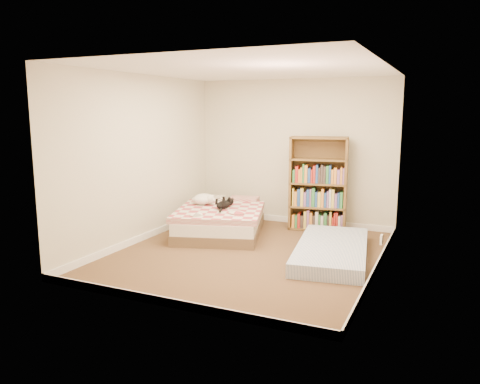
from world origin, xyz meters
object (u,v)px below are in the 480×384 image
at_px(bed, 222,220).
at_px(floor_mattress, 332,250).
at_px(black_cat, 225,204).
at_px(white_dog, 204,199).
at_px(bookshelf, 318,196).

height_order(bed, floor_mattress, bed).
height_order(black_cat, white_dog, white_dog).
height_order(bookshelf, floor_mattress, bookshelf).
xyz_separation_m(bookshelf, white_dog, (-1.72, -0.81, -0.05)).
height_order(bed, bookshelf, bookshelf).
bearing_deg(bookshelf, white_dog, -164.32).
distance_m(bed, white_dog, 0.48).
bearing_deg(white_dog, black_cat, -48.72).
bearing_deg(floor_mattress, black_cat, 157.31).
bearing_deg(bookshelf, black_cat, -153.80).
bearing_deg(bookshelf, floor_mattress, -76.74).
bearing_deg(floor_mattress, white_dog, 157.30).
height_order(bookshelf, black_cat, bookshelf).
relative_size(bed, bookshelf, 1.34).
distance_m(floor_mattress, black_cat, 1.96).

